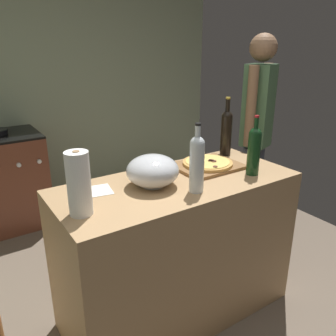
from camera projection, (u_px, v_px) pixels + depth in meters
name	position (u px, v px, depth m)	size (l,w,h in m)	color
ground_plane	(112.00, 262.00, 2.79)	(4.02, 3.48, 0.02)	#6B5B4C
kitchen_wall_rear	(42.00, 78.00, 3.51)	(4.02, 0.10, 2.60)	#99A889
counter	(177.00, 250.00, 2.13)	(1.40, 0.62, 0.91)	tan
cutting_board	(207.00, 166.00, 2.19)	(0.40, 0.32, 0.02)	olive
pizza	(208.00, 163.00, 2.18)	(0.31, 0.31, 0.03)	tan
mixing_bowl	(153.00, 171.00, 1.88)	(0.29, 0.29, 0.18)	#B2B2B7
paper_towel_roll	(79.00, 184.00, 1.55)	(0.11, 0.11, 0.30)	white
wine_bottle_dark	(254.00, 149.00, 2.03)	(0.07, 0.07, 0.35)	#143819
wine_bottle_green	(226.00, 131.00, 2.38)	(0.08, 0.08, 0.40)	black
wine_bottle_clear	(197.00, 162.00, 1.79)	(0.08, 0.08, 0.37)	silver
recipe_sheet	(91.00, 192.00, 1.83)	(0.21, 0.15, 0.00)	white
stove	(6.00, 181.00, 3.21)	(0.67, 0.60, 0.92)	brown
person_in_red	(256.00, 129.00, 2.80)	(0.34, 0.26, 1.71)	#383D4C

